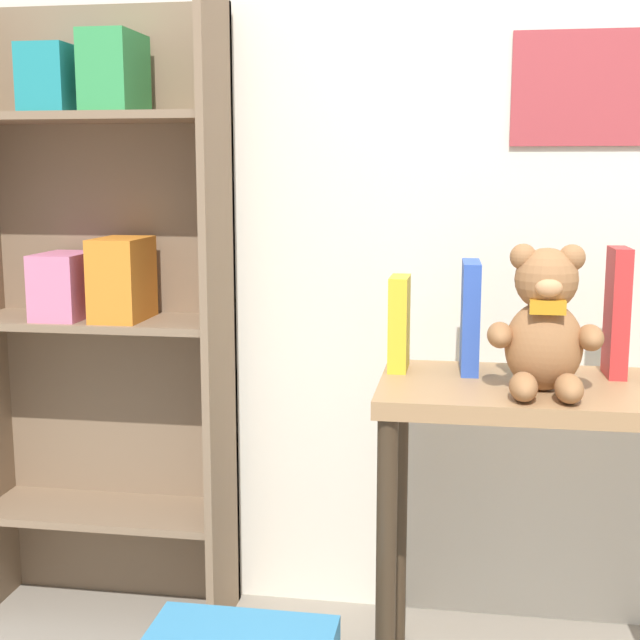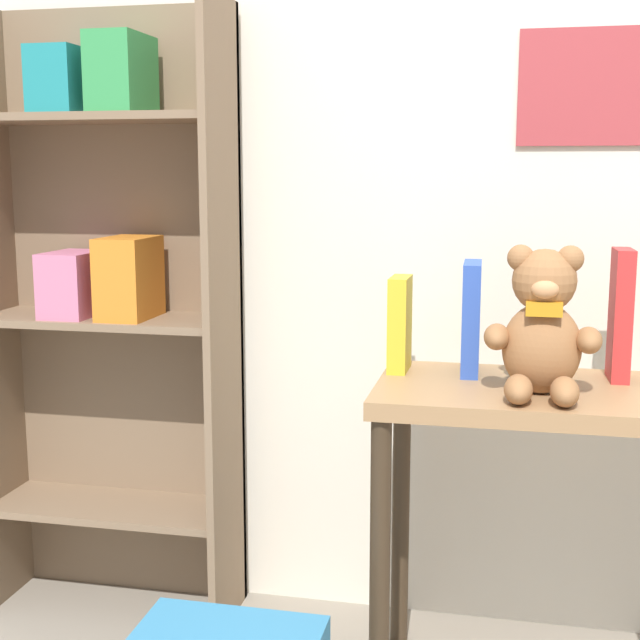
{
  "view_description": "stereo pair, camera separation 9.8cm",
  "coord_description": "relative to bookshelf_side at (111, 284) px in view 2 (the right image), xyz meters",
  "views": [
    {
      "loc": [
        -0.1,
        -0.75,
        1.09
      ],
      "look_at": [
        -0.4,
        1.08,
        0.78
      ],
      "focal_mm": 50.0,
      "sensor_mm": 36.0,
      "label": 1
    },
    {
      "loc": [
        -0.01,
        -0.73,
        1.09
      ],
      "look_at": [
        -0.4,
        1.08,
        0.78
      ],
      "focal_mm": 50.0,
      "sensor_mm": 36.0,
      "label": 2
    }
  ],
  "objects": [
    {
      "name": "wall_back",
      "position": [
        0.96,
        0.14,
        0.43
      ],
      "size": [
        4.8,
        0.07,
        2.5
      ],
      "color": "silver",
      "rests_on": "ground_plane"
    },
    {
      "name": "book_standing_blue",
      "position": [
        0.87,
        -0.11,
        -0.03
      ],
      "size": [
        0.04,
        0.15,
        0.23
      ],
      "primitive_type": "cube",
      "rotation": [
        0.0,
        0.0,
        0.03
      ],
      "color": "#2D51B7",
      "rests_on": "display_table"
    },
    {
      "name": "book_standing_red",
      "position": [
        1.17,
        -0.11,
        -0.02
      ],
      "size": [
        0.04,
        0.1,
        0.27
      ],
      "primitive_type": "cube",
      "rotation": [
        0.0,
        0.0,
        0.03
      ],
      "color": "red",
      "rests_on": "display_table"
    },
    {
      "name": "book_standing_yellow",
      "position": [
        0.72,
        -0.12,
        -0.05
      ],
      "size": [
        0.04,
        0.11,
        0.2
      ],
      "primitive_type": "cube",
      "rotation": [
        0.0,
        0.0,
        -0.01
      ],
      "color": "gold",
      "rests_on": "display_table"
    },
    {
      "name": "book_standing_teal",
      "position": [
        1.02,
        -0.1,
        -0.06
      ],
      "size": [
        0.04,
        0.11,
        0.18
      ],
      "primitive_type": "cube",
      "rotation": [
        0.0,
        0.0,
        0.01
      ],
      "color": "teal",
      "rests_on": "display_table"
    },
    {
      "name": "bookshelf_side",
      "position": [
        0.0,
        0.0,
        0.0
      ],
      "size": [
        0.61,
        0.24,
        1.47
      ],
      "color": "#7F664C",
      "rests_on": "ground_plane"
    },
    {
      "name": "teddy_bear",
      "position": [
        1.01,
        -0.27,
        -0.02
      ],
      "size": [
        0.22,
        0.2,
        0.29
      ],
      "color": "#99663D",
      "rests_on": "display_table"
    },
    {
      "name": "display_table",
      "position": [
        1.02,
        -0.21,
        -0.27
      ],
      "size": [
        0.66,
        0.38,
        0.67
      ],
      "color": "#9E754C",
      "rests_on": "ground_plane"
    }
  ]
}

